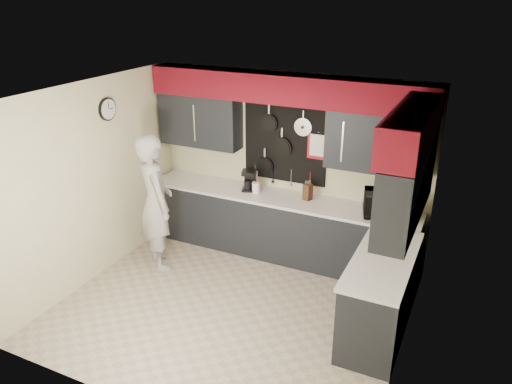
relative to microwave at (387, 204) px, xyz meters
The scene contains 10 objects.
ground 2.34m from the microwave, 135.69° to the right, with size 4.00×4.00×0.00m, color tan.
back_wall_assembly 1.75m from the microwave, behind, with size 4.00×0.36×2.60m.
right_wall_assembly 1.51m from the microwave, 72.56° to the right, with size 0.36×3.50×2.60m.
left_wall_assembly 3.77m from the microwave, 157.63° to the right, with size 0.05×3.50×2.60m.
base_cabinets 1.21m from the microwave, 162.31° to the right, with size 3.95×2.20×0.92m.
microwave is the anchor object (origin of this frame).
knife_block 1.09m from the microwave, behind, with size 0.10×0.10×0.23m, color #381812.
utensil_crock 1.85m from the microwave, behind, with size 0.11×0.11×0.15m, color white.
coffee_maker 1.98m from the microwave, behind, with size 0.22×0.24×0.30m.
person 3.04m from the microwave, 161.16° to the right, with size 0.69×0.45×1.89m, color #B3B3B0.
Camera 1 is at (2.45, -4.49, 3.65)m, focal length 35.00 mm.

